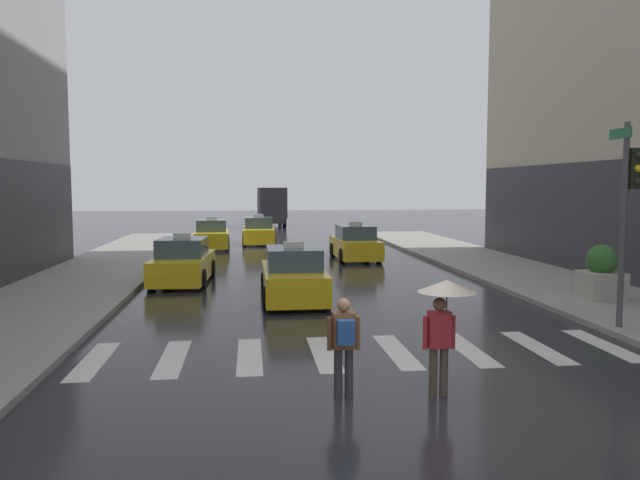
{
  "coord_description": "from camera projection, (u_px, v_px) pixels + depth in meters",
  "views": [
    {
      "loc": [
        -2.3,
        -9.5,
        3.47
      ],
      "look_at": [
        -0.29,
        8.0,
        1.94
      ],
      "focal_mm": 34.74,
      "sensor_mm": 36.0,
      "label": 1
    }
  ],
  "objects": [
    {
      "name": "pedestrian_with_backpack",
      "position": [
        344.0,
        340.0,
        10.08
      ],
      "size": [
        0.55,
        0.43,
        1.65
      ],
      "color": "#333338",
      "rests_on": "ground"
    },
    {
      "name": "taxi_fourth",
      "position": [
        212.0,
        235.0,
        34.55
      ],
      "size": [
        2.05,
        4.6,
        1.8
      ],
      "color": "yellow",
      "rests_on": "ground"
    },
    {
      "name": "pedestrian_with_umbrella",
      "position": [
        444.0,
        306.0,
        10.15
      ],
      "size": [
        0.96,
        0.96,
        1.94
      ],
      "color": "#473D33",
      "rests_on": "ground"
    },
    {
      "name": "ground_plane",
      "position": [
        394.0,
        402.0,
        9.97
      ],
      "size": [
        160.0,
        160.0,
        0.0
      ],
      "primitive_type": "plane",
      "color": "#26262B"
    },
    {
      "name": "traffic_light_pole",
      "position": [
        629.0,
        195.0,
        14.41
      ],
      "size": [
        0.44,
        0.84,
        4.8
      ],
      "color": "#47474C",
      "rests_on": "curb_right"
    },
    {
      "name": "taxi_third",
      "position": [
        355.0,
        244.0,
        29.38
      ],
      "size": [
        2.01,
        4.58,
        1.8
      ],
      "color": "yellow",
      "rests_on": "ground"
    },
    {
      "name": "taxi_lead",
      "position": [
        293.0,
        276.0,
        18.85
      ],
      "size": [
        1.93,
        4.54,
        1.8
      ],
      "color": "yellow",
      "rests_on": "ground"
    },
    {
      "name": "taxi_second",
      "position": [
        183.0,
        263.0,
        22.22
      ],
      "size": [
        2.12,
        4.63,
        1.8
      ],
      "color": "yellow",
      "rests_on": "ground"
    },
    {
      "name": "planter_near_corner",
      "position": [
        602.0,
        274.0,
        18.27
      ],
      "size": [
        1.1,
        1.1,
        1.6
      ],
      "color": "#A8A399",
      "rests_on": "curb_right"
    },
    {
      "name": "box_truck",
      "position": [
        271.0,
        205.0,
        53.13
      ],
      "size": [
        2.44,
        7.6,
        3.35
      ],
      "color": "#2D2D2D",
      "rests_on": "ground"
    },
    {
      "name": "taxi_fifth",
      "position": [
        259.0,
        232.0,
        37.2
      ],
      "size": [
        1.94,
        4.54,
        1.8
      ],
      "color": "yellow",
      "rests_on": "ground"
    },
    {
      "name": "crosswalk_markings",
      "position": [
        361.0,
        352.0,
        12.94
      ],
      "size": [
        11.3,
        2.8,
        0.01
      ],
      "color": "silver",
      "rests_on": "ground"
    }
  ]
}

